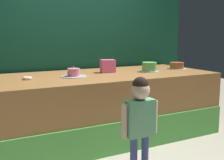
{
  "coord_description": "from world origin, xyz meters",
  "views": [
    {
      "loc": [
        -1.49,
        -2.81,
        1.43
      ],
      "look_at": [
        0.16,
        0.4,
        0.84
      ],
      "focal_mm": 44.66,
      "sensor_mm": 36.0,
      "label": 1
    }
  ],
  "objects": [
    {
      "name": "stage_platform",
      "position": [
        0.0,
        0.66,
        0.44
      ],
      "size": [
        3.44,
        1.36,
        0.89
      ],
      "color": "#9E6B38",
      "rests_on": "ground_plane"
    },
    {
      "name": "cake_center_left",
      "position": [
        -0.29,
        0.61,
        0.93
      ],
      "size": [
        0.33,
        0.33,
        0.14
      ],
      "color": "silver",
      "rests_on": "stage_platform"
    },
    {
      "name": "curtain_backdrop",
      "position": [
        0.0,
        1.44,
        1.5
      ],
      "size": [
        4.18,
        0.08,
        2.99
      ],
      "primitive_type": "cube",
      "color": "#144C38",
      "rests_on": "ground_plane"
    },
    {
      "name": "cake_far_right",
      "position": [
        1.46,
        0.66,
        0.94
      ],
      "size": [
        0.31,
        0.31,
        0.11
      ],
      "color": "white",
      "rests_on": "stage_platform"
    },
    {
      "name": "child_figure",
      "position": [
        -0.07,
        -0.63,
        0.67
      ],
      "size": [
        0.4,
        0.18,
        1.04
      ],
      "color": "#3F4C8C",
      "rests_on": "ground_plane"
    },
    {
      "name": "cake_center_right",
      "position": [
        0.88,
        0.59,
        0.96
      ],
      "size": [
        0.28,
        0.28,
        0.14
      ],
      "color": "silver",
      "rests_on": "stage_platform"
    },
    {
      "name": "donut",
      "position": [
        -0.88,
        0.64,
        0.91
      ],
      "size": [
        0.11,
        0.11,
        0.04
      ],
      "primitive_type": "torus",
      "color": "beige",
      "rests_on": "stage_platform"
    },
    {
      "name": "ground_plane",
      "position": [
        0.0,
        0.0,
        0.0
      ],
      "size": [
        12.0,
        12.0,
        0.0
      ],
      "primitive_type": "plane",
      "color": "#BCB29E"
    },
    {
      "name": "pink_box",
      "position": [
        0.29,
        0.79,
        0.98
      ],
      "size": [
        0.23,
        0.18,
        0.19
      ],
      "primitive_type": "cube",
      "rotation": [
        0.0,
        0.0,
        -0.19
      ],
      "color": "pink",
      "rests_on": "stage_platform"
    }
  ]
}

